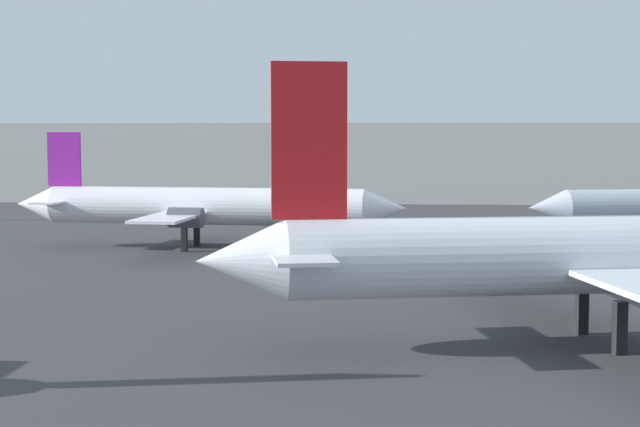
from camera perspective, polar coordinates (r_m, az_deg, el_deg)
The scene contains 3 objects.
airplane_on_taxiway at distance 41.97m, azimuth 17.96°, elevation -2.34°, with size 36.75×29.70×11.73m.
airplane_far_left at distance 72.99m, azimuth -7.08°, elevation 0.44°, with size 30.80×19.01×8.96m.
terminal_building at distance 130.95m, azimuth 0.45°, elevation 3.20°, with size 87.12×24.80×10.14m, color #B7B7B2.
Camera 1 is at (-0.03, -7.13, 8.91)m, focal length 53.22 mm.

